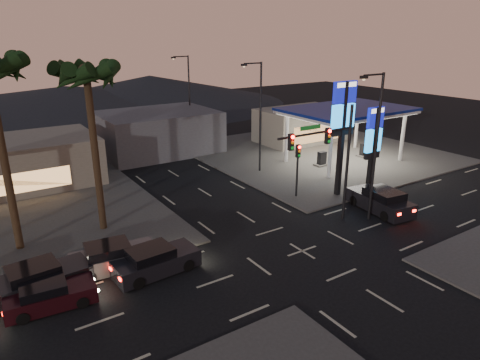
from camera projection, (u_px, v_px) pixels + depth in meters
ground at (302, 251)px, 25.49m from camera, size 140.00×140.00×0.00m
corner_lot_ne at (316, 153)px, 46.45m from camera, size 24.00×24.00×0.12m
gas_station at (347, 112)px, 41.66m from camera, size 12.20×8.20×5.47m
convenience_store at (300, 125)px, 50.81m from camera, size 10.00×6.00×4.00m
pylon_sign_tall at (343, 116)px, 32.20m from camera, size 2.20×0.35×9.00m
pylon_sign_short at (374, 137)px, 33.27m from camera, size 1.60×0.35×7.00m
traffic_signal_mast at (330, 150)px, 27.33m from camera, size 6.10×0.39×8.00m
pedestal_signal at (298, 162)px, 32.93m from camera, size 0.32×0.39×4.30m
streetlight_near at (375, 140)px, 27.97m from camera, size 2.14×0.25×10.00m
streetlight_mid at (259, 111)px, 38.24m from camera, size 2.14×0.25×10.00m
streetlight_far at (188, 94)px, 49.30m from camera, size 2.14×0.25×10.00m
palm_a at (87, 85)px, 25.26m from camera, size 4.41×4.41×10.86m
building_far_mid at (158, 132)px, 46.36m from camera, size 12.00×9.00×4.40m
hill_right at (150, 89)px, 79.89m from camera, size 50.00×50.00×5.00m
hill_center at (67, 98)px, 72.24m from camera, size 60.00×60.00×4.00m
car_lane_a_front at (155, 261)px, 22.96m from camera, size 4.80×2.24×1.53m
car_lane_a_mid at (49, 295)px, 20.08m from camera, size 4.23×2.04×1.34m
car_lane_b_front at (113, 257)px, 23.33m from camera, size 4.87×2.44×1.54m
car_lane_b_mid at (40, 279)px, 21.24m from camera, size 4.88×2.34×1.55m
suv_station at (381, 201)px, 31.04m from camera, size 2.74×5.30×1.69m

